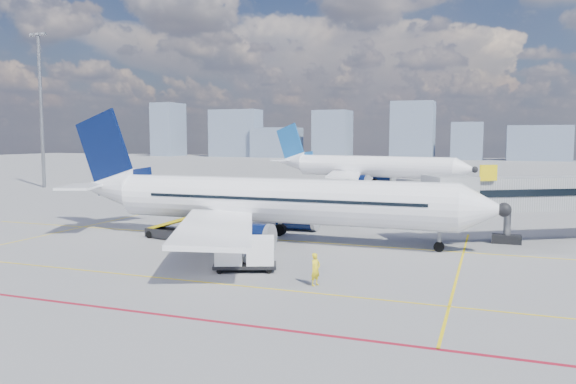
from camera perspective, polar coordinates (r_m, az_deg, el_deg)
name	(u,v)px	position (r m, az deg, el deg)	size (l,w,h in m)	color
ground	(242,260)	(38.49, -4.68, -6.95)	(420.00, 420.00, 0.00)	slate
apron_markings	(207,273)	(35.33, -8.23, -8.11)	(90.00, 35.12, 0.01)	yellow
floodlight_mast_nw	(41,106)	(102.62, -23.81, 8.02)	(3.20, 0.61, 25.45)	slate
distant_skyline	(407,134)	(226.38, 12.03, 5.77)	(254.48, 14.30, 28.72)	slate
main_aircraft	(261,201)	(45.55, -2.72, -0.88)	(37.26, 32.47, 10.92)	white
second_aircraft	(365,167)	(99.66, 7.87, 2.56)	(37.71, 32.46, 11.12)	white
baggage_tug	(238,257)	(36.53, -5.12, -6.58)	(2.17, 1.58, 1.37)	white
cargo_dolly	(245,252)	(35.31, -4.41, -6.13)	(4.28, 3.04, 2.15)	black
belt_loader	(171,231)	(47.18, -11.81, -3.93)	(6.23, 2.75, 2.50)	black
ramp_worker	(316,269)	(31.90, 2.81, -7.85)	(0.68, 0.44, 1.85)	yellow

